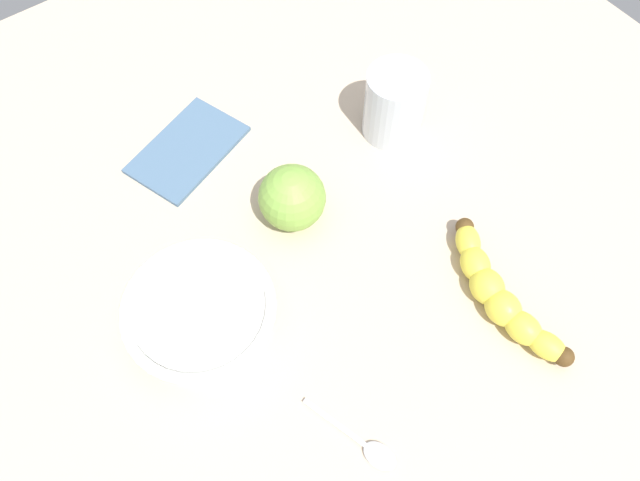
{
  "coord_description": "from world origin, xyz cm",
  "views": [
    {
      "loc": [
        21.47,
        27.6,
        67.62
      ],
      "look_at": [
        0.76,
        -0.66,
        5.0
      ],
      "focal_mm": 34.86,
      "sensor_mm": 36.0,
      "label": 1
    }
  ],
  "objects_px": {
    "banana": "(500,295)",
    "green_apple_fruit": "(292,198)",
    "ceramic_bowl": "(200,313)",
    "teaspoon": "(374,452)",
    "smoothie_glass": "(394,105)"
  },
  "relations": [
    {
      "from": "smoothie_glass",
      "to": "teaspoon",
      "type": "relative_size",
      "value": 0.86
    },
    {
      "from": "ceramic_bowl",
      "to": "teaspoon",
      "type": "bearing_deg",
      "value": 106.46
    },
    {
      "from": "banana",
      "to": "ceramic_bowl",
      "type": "relative_size",
      "value": 1.21
    },
    {
      "from": "banana",
      "to": "teaspoon",
      "type": "height_order",
      "value": "banana"
    },
    {
      "from": "ceramic_bowl",
      "to": "green_apple_fruit",
      "type": "relative_size",
      "value": 2.08
    },
    {
      "from": "banana",
      "to": "green_apple_fruit",
      "type": "xyz_separation_m",
      "value": [
        0.12,
        -0.23,
        0.02
      ]
    },
    {
      "from": "banana",
      "to": "green_apple_fruit",
      "type": "relative_size",
      "value": 2.51
    },
    {
      "from": "ceramic_bowl",
      "to": "green_apple_fruit",
      "type": "distance_m",
      "value": 0.17
    },
    {
      "from": "green_apple_fruit",
      "to": "ceramic_bowl",
      "type": "bearing_deg",
      "value": 19.42
    },
    {
      "from": "banana",
      "to": "smoothie_glass",
      "type": "height_order",
      "value": "smoothie_glass"
    },
    {
      "from": "ceramic_bowl",
      "to": "smoothie_glass",
      "type": "bearing_deg",
      "value": -165.12
    },
    {
      "from": "smoothie_glass",
      "to": "teaspoon",
      "type": "height_order",
      "value": "smoothie_glass"
    },
    {
      "from": "teaspoon",
      "to": "green_apple_fruit",
      "type": "bearing_deg",
      "value": 143.42
    },
    {
      "from": "green_apple_fruit",
      "to": "teaspoon",
      "type": "xyz_separation_m",
      "value": [
        0.09,
        0.28,
        -0.04
      ]
    },
    {
      "from": "ceramic_bowl",
      "to": "banana",
      "type": "bearing_deg",
      "value": 148.3
    }
  ]
}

